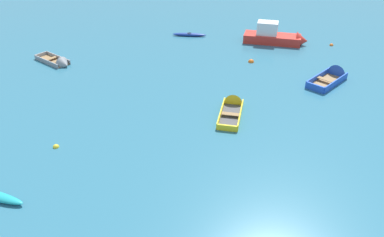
{
  "coord_description": "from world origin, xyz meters",
  "views": [
    {
      "loc": [
        0.55,
        2.94,
        12.29
      ],
      "look_at": [
        0.0,
        23.33,
        0.15
      ],
      "focal_mm": 36.3,
      "sensor_mm": 36.0,
      "label": 1
    }
  ],
  "objects_px": {
    "rowboat_yellow_near_right": "(233,106)",
    "mooring_buoy_trailing": "(56,147)",
    "motor_launch_red_cluster_outer": "(277,37)",
    "mooring_buoy_between_boats_left": "(251,62)",
    "mooring_buoy_outer_edge": "(331,45)",
    "kayak_deep_blue_far_back": "(189,35)",
    "rowboat_blue_midfield_right": "(334,76)",
    "rowboat_grey_foreground_center": "(60,63)"
  },
  "relations": [
    {
      "from": "rowboat_yellow_near_right",
      "to": "mooring_buoy_trailing",
      "type": "bearing_deg",
      "value": -154.84
    },
    {
      "from": "motor_launch_red_cluster_outer",
      "to": "mooring_buoy_between_boats_left",
      "type": "relative_size",
      "value": 12.36
    },
    {
      "from": "mooring_buoy_outer_edge",
      "to": "mooring_buoy_between_boats_left",
      "type": "bearing_deg",
      "value": -151.85
    },
    {
      "from": "kayak_deep_blue_far_back",
      "to": "mooring_buoy_outer_edge",
      "type": "bearing_deg",
      "value": -9.82
    },
    {
      "from": "rowboat_blue_midfield_right",
      "to": "mooring_buoy_outer_edge",
      "type": "relative_size",
      "value": 11.21
    },
    {
      "from": "rowboat_grey_foreground_center",
      "to": "mooring_buoy_trailing",
      "type": "relative_size",
      "value": 10.64
    },
    {
      "from": "rowboat_grey_foreground_center",
      "to": "mooring_buoy_trailing",
      "type": "distance_m",
      "value": 12.02
    },
    {
      "from": "rowboat_yellow_near_right",
      "to": "mooring_buoy_between_boats_left",
      "type": "height_order",
      "value": "rowboat_yellow_near_right"
    },
    {
      "from": "rowboat_yellow_near_right",
      "to": "mooring_buoy_outer_edge",
      "type": "relative_size",
      "value": 11.67
    },
    {
      "from": "mooring_buoy_outer_edge",
      "to": "motor_launch_red_cluster_outer",
      "type": "bearing_deg",
      "value": 174.15
    },
    {
      "from": "kayak_deep_blue_far_back",
      "to": "motor_launch_red_cluster_outer",
      "type": "bearing_deg",
      "value": -12.2
    },
    {
      "from": "rowboat_yellow_near_right",
      "to": "mooring_buoy_trailing",
      "type": "height_order",
      "value": "rowboat_yellow_near_right"
    },
    {
      "from": "rowboat_yellow_near_right",
      "to": "rowboat_grey_foreground_center",
      "type": "height_order",
      "value": "rowboat_yellow_near_right"
    },
    {
      "from": "rowboat_grey_foreground_center",
      "to": "mooring_buoy_trailing",
      "type": "bearing_deg",
      "value": -73.09
    },
    {
      "from": "kayak_deep_blue_far_back",
      "to": "rowboat_blue_midfield_right",
      "type": "distance_m",
      "value": 14.57
    },
    {
      "from": "rowboat_grey_foreground_center",
      "to": "mooring_buoy_outer_edge",
      "type": "xyz_separation_m",
      "value": [
        23.21,
        5.1,
        -0.16
      ]
    },
    {
      "from": "kayak_deep_blue_far_back",
      "to": "rowboat_yellow_near_right",
      "type": "bearing_deg",
      "value": -76.99
    },
    {
      "from": "mooring_buoy_outer_edge",
      "to": "mooring_buoy_trailing",
      "type": "bearing_deg",
      "value": -139.89
    },
    {
      "from": "mooring_buoy_outer_edge",
      "to": "rowboat_yellow_near_right",
      "type": "bearing_deg",
      "value": -129.19
    },
    {
      "from": "motor_launch_red_cluster_outer",
      "to": "mooring_buoy_trailing",
      "type": "height_order",
      "value": "motor_launch_red_cluster_outer"
    },
    {
      "from": "rowboat_yellow_near_right",
      "to": "rowboat_grey_foreground_center",
      "type": "xyz_separation_m",
      "value": [
        -13.5,
        6.8,
        -0.01
      ]
    },
    {
      "from": "rowboat_blue_midfield_right",
      "to": "mooring_buoy_between_boats_left",
      "type": "xyz_separation_m",
      "value": [
        -5.81,
        3.08,
        -0.22
      ]
    },
    {
      "from": "rowboat_yellow_near_right",
      "to": "mooring_buoy_trailing",
      "type": "distance_m",
      "value": 11.06
    },
    {
      "from": "rowboat_yellow_near_right",
      "to": "mooring_buoy_between_boats_left",
      "type": "relative_size",
      "value": 8.58
    },
    {
      "from": "rowboat_blue_midfield_right",
      "to": "motor_launch_red_cluster_outer",
      "type": "relative_size",
      "value": 0.67
    },
    {
      "from": "rowboat_blue_midfield_right",
      "to": "rowboat_grey_foreground_center",
      "type": "distance_m",
      "value": 21.43
    },
    {
      "from": "rowboat_grey_foreground_center",
      "to": "rowboat_yellow_near_right",
      "type": "bearing_deg",
      "value": -26.74
    },
    {
      "from": "rowboat_blue_midfield_right",
      "to": "mooring_buoy_outer_edge",
      "type": "distance_m",
      "value": 7.44
    },
    {
      "from": "kayak_deep_blue_far_back",
      "to": "mooring_buoy_between_boats_left",
      "type": "xyz_separation_m",
      "value": [
        5.28,
        -6.37,
        -0.15
      ]
    },
    {
      "from": "rowboat_yellow_near_right",
      "to": "rowboat_blue_midfield_right",
      "type": "relative_size",
      "value": 1.04
    },
    {
      "from": "kayak_deep_blue_far_back",
      "to": "mooring_buoy_outer_edge",
      "type": "distance_m",
      "value": 13.18
    },
    {
      "from": "mooring_buoy_trailing",
      "to": "kayak_deep_blue_far_back",
      "type": "bearing_deg",
      "value": 70.34
    },
    {
      "from": "rowboat_blue_midfield_right",
      "to": "mooring_buoy_between_boats_left",
      "type": "distance_m",
      "value": 6.58
    },
    {
      "from": "kayak_deep_blue_far_back",
      "to": "motor_launch_red_cluster_outer",
      "type": "distance_m",
      "value": 8.25
    },
    {
      "from": "mooring_buoy_between_boats_left",
      "to": "mooring_buoy_trailing",
      "type": "xyz_separation_m",
      "value": [
        -12.02,
        -12.49,
        0.0
      ]
    },
    {
      "from": "rowboat_yellow_near_right",
      "to": "mooring_buoy_outer_edge",
      "type": "distance_m",
      "value": 15.37
    },
    {
      "from": "motor_launch_red_cluster_outer",
      "to": "mooring_buoy_outer_edge",
      "type": "xyz_separation_m",
      "value": [
        4.93,
        -0.51,
        -0.61
      ]
    },
    {
      "from": "rowboat_blue_midfield_right",
      "to": "kayak_deep_blue_far_back",
      "type": "bearing_deg",
      "value": 139.59
    },
    {
      "from": "motor_launch_red_cluster_outer",
      "to": "mooring_buoy_between_boats_left",
      "type": "xyz_separation_m",
      "value": [
        -2.77,
        -4.63,
        -0.61
      ]
    },
    {
      "from": "kayak_deep_blue_far_back",
      "to": "rowboat_blue_midfield_right",
      "type": "relative_size",
      "value": 0.83
    },
    {
      "from": "rowboat_grey_foreground_center",
      "to": "mooring_buoy_outer_edge",
      "type": "bearing_deg",
      "value": 12.4
    },
    {
      "from": "rowboat_yellow_near_right",
      "to": "mooring_buoy_between_boats_left",
      "type": "xyz_separation_m",
      "value": [
        2.01,
        7.79,
        -0.17
      ]
    }
  ]
}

